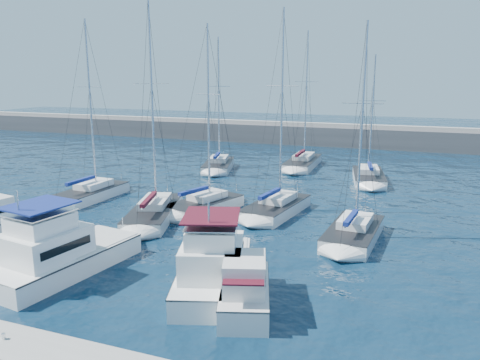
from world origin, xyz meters
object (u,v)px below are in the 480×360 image
(sailboat_mid_d, at_px, (276,207))
(sailboat_back_b, at_px, (303,163))
(sailboat_mid_b, at_px, (154,212))
(sailboat_mid_c, at_px, (204,205))
(motor_yacht_stbd_inner, at_px, (214,268))
(motor_yacht_port_inner, at_px, (58,255))
(sailboat_mid_a, at_px, (91,193))
(sailboat_back_a, at_px, (218,165))
(motor_yacht_stbd_outer, at_px, (245,290))
(sailboat_mid_e, at_px, (354,233))
(sailboat_back_c, at_px, (369,177))

(sailboat_mid_d, relative_size, sailboat_back_b, 0.99)
(sailboat_mid_b, distance_m, sailboat_mid_c, 4.31)
(motor_yacht_stbd_inner, height_order, sailboat_mid_b, sailboat_mid_b)
(motor_yacht_port_inner, height_order, sailboat_mid_a, sailboat_mid_a)
(sailboat_mid_d, xyz_separation_m, sailboat_back_a, (-11.47, 15.03, -0.01))
(sailboat_mid_c, distance_m, sailboat_back_b, 21.88)
(motor_yacht_stbd_outer, distance_m, sailboat_mid_e, 12.16)
(sailboat_mid_b, height_order, sailboat_mid_c, sailboat_mid_b)
(sailboat_mid_c, relative_size, sailboat_mid_d, 0.93)
(motor_yacht_port_inner, relative_size, sailboat_mid_e, 0.63)
(sailboat_mid_d, height_order, sailboat_mid_e, sailboat_mid_d)
(sailboat_mid_b, relative_size, sailboat_back_a, 1.07)
(motor_yacht_port_inner, xyz_separation_m, sailboat_mid_b, (-0.34, 11.02, -0.59))
(motor_yacht_port_inner, bearing_deg, sailboat_mid_e, 45.88)
(sailboat_mid_c, distance_m, sailboat_mid_d, 5.93)
(sailboat_back_a, bearing_deg, motor_yacht_stbd_inner, -82.42)
(motor_yacht_stbd_outer, xyz_separation_m, sailboat_mid_a, (-20.10, 14.45, -0.40))
(motor_yacht_port_inner, xyz_separation_m, sailboat_back_a, (-3.21, 30.67, -0.59))
(sailboat_mid_e, height_order, sailboat_back_c, sailboat_mid_e)
(sailboat_mid_a, bearing_deg, sailboat_mid_b, -18.71)
(sailboat_mid_e, xyz_separation_m, sailboat_back_c, (-0.79, 18.82, -0.02))
(sailboat_back_b, bearing_deg, motor_yacht_stbd_outer, -82.25)
(motor_yacht_stbd_outer, xyz_separation_m, sailboat_back_b, (-5.50, 36.05, -0.42))
(sailboat_mid_a, height_order, sailboat_mid_e, sailboat_mid_a)
(motor_yacht_stbd_outer, distance_m, sailboat_back_b, 36.47)
(sailboat_back_a, relative_size, sailboat_back_c, 1.16)
(motor_yacht_stbd_inner, distance_m, sailboat_back_c, 29.38)
(sailboat_mid_c, distance_m, sailboat_back_c, 19.80)
(sailboat_mid_b, bearing_deg, sailboat_mid_a, 141.41)
(sailboat_mid_d, xyz_separation_m, sailboat_mid_e, (6.69, -4.21, -0.01))
(motor_yacht_stbd_outer, distance_m, sailboat_mid_a, 24.76)
(sailboat_mid_a, height_order, sailboat_mid_c, sailboat_mid_a)
(motor_yacht_port_inner, height_order, sailboat_mid_d, sailboat_mid_d)
(sailboat_back_c, bearing_deg, sailboat_mid_c, -135.18)
(sailboat_mid_a, xyz_separation_m, sailboat_mid_b, (8.48, -3.28, -0.01))
(motor_yacht_stbd_outer, relative_size, sailboat_back_c, 0.45)
(sailboat_mid_a, bearing_deg, motor_yacht_stbd_outer, -33.29)
(sailboat_back_b, bearing_deg, sailboat_back_c, -34.84)
(sailboat_mid_e, distance_m, sailboat_back_a, 26.46)
(sailboat_mid_c, bearing_deg, sailboat_mid_a, -161.08)
(sailboat_mid_d, xyz_separation_m, sailboat_back_c, (5.90, 14.61, -0.04))
(sailboat_mid_c, height_order, sailboat_back_a, sailboat_back_a)
(sailboat_back_c, bearing_deg, sailboat_mid_a, -154.30)
(sailboat_mid_d, distance_m, sailboat_back_c, 15.76)
(motor_yacht_stbd_inner, distance_m, sailboat_mid_a, 22.05)
(sailboat_back_a, bearing_deg, sailboat_back_c, -16.42)
(sailboat_mid_e, bearing_deg, sailboat_mid_b, -174.11)
(sailboat_mid_a, bearing_deg, sailboat_mid_d, 6.93)
(motor_yacht_stbd_inner, bearing_deg, sailboat_back_a, 94.69)
(motor_yacht_stbd_inner, bearing_deg, sailboat_mid_b, 116.09)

